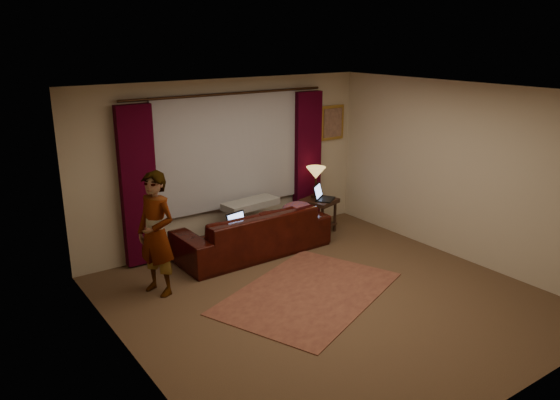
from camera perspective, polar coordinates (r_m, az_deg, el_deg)
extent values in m
cube|color=brown|center=(7.10, 4.98, -10.26)|extent=(5.00, 5.00, 0.01)
cube|color=silver|center=(6.35, 5.59, 11.15)|extent=(5.00, 5.00, 0.02)
cube|color=#BEAF94|center=(8.60, -5.54, 3.87)|extent=(5.00, 0.02, 2.60)
cube|color=#BEAF94|center=(5.09, 23.84, -6.93)|extent=(5.00, 0.02, 2.60)
cube|color=#BEAF94|center=(5.42, -15.48, -4.60)|extent=(0.02, 5.00, 2.60)
cube|color=#BEAF94|center=(8.39, 18.47, 2.74)|extent=(0.02, 5.00, 2.60)
cube|color=#A1A0A8|center=(8.50, -5.37, 5.11)|extent=(2.50, 0.05, 1.80)
cube|color=#330111|center=(7.92, -14.58, 1.37)|extent=(0.50, 0.14, 2.30)
cube|color=#330111|center=(9.34, 2.86, 4.24)|extent=(0.50, 0.14, 2.30)
cylinder|color=#301D10|center=(8.32, -5.37, 11.00)|extent=(0.04, 0.04, 3.40)
cube|color=#B38735|center=(9.67, 5.45, 8.05)|extent=(0.50, 0.04, 0.60)
imported|color=black|center=(8.31, -2.90, -2.41)|extent=(2.40, 1.07, 0.96)
cube|color=gray|center=(8.39, -3.11, 1.28)|extent=(0.94, 0.46, 0.11)
ellipsoid|color=brown|center=(8.59, 1.78, -0.98)|extent=(0.56, 0.45, 0.22)
cube|color=brown|center=(7.21, 3.00, -9.67)|extent=(2.84, 2.40, 0.01)
cube|color=black|center=(9.25, 4.10, -1.64)|extent=(0.63, 0.63, 0.58)
imported|color=gray|center=(7.09, -12.80, -3.47)|extent=(0.62, 0.62, 1.62)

